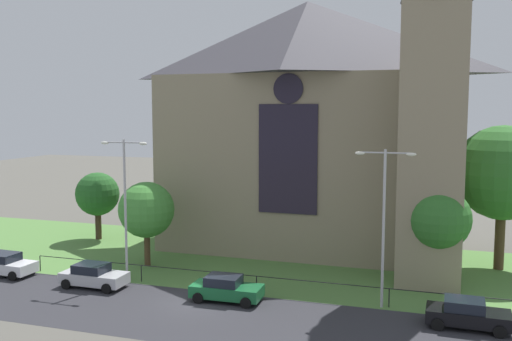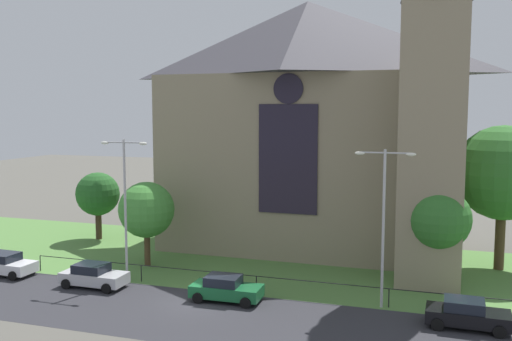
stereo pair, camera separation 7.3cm
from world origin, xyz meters
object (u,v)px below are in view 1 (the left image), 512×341
(tree_right_far, at_px, (503,173))
(streetlamp_near, at_px, (125,193))
(tree_left_near, at_px, (146,210))
(tree_left_far, at_px, (97,194))
(church_building, at_px, (314,122))
(tree_right_near, at_px, (439,220))
(parked_car_black, at_px, (467,314))
(streetlamp_far, at_px, (384,209))
(parked_car_green, at_px, (226,289))
(parked_car_white, at_px, (5,264))
(parked_car_silver, at_px, (94,276))

(tree_right_far, bearing_deg, streetlamp_near, -156.09)
(tree_left_near, relative_size, tree_left_far, 1.04)
(church_building, bearing_deg, tree_right_far, -10.09)
(tree_right_near, height_order, parked_car_black, tree_right_near)
(tree_right_far, height_order, streetlamp_far, tree_right_far)
(church_building, relative_size, streetlamp_near, 2.77)
(church_building, distance_m, streetlamp_far, 15.39)
(parked_car_green, xyz_separation_m, parked_car_black, (13.42, -0.08, 0.00))
(tree_right_near, xyz_separation_m, tree_left_far, (-28.30, 5.23, -0.41))
(tree_left_far, height_order, parked_car_green, tree_left_far)
(church_building, height_order, tree_left_near, church_building)
(parked_car_black, bearing_deg, tree_left_near, 167.10)
(parked_car_green, bearing_deg, church_building, 80.74)
(church_building, distance_m, parked_car_black, 20.95)
(streetlamp_near, distance_m, parked_car_green, 9.38)
(tree_right_near, height_order, tree_left_far, tree_right_near)
(tree_right_near, relative_size, parked_car_green, 1.52)
(tree_right_near, distance_m, tree_left_far, 28.78)
(streetlamp_near, relative_size, parked_car_green, 2.22)
(church_building, xyz_separation_m, tree_left_near, (-10.30, -9.28, -6.18))
(tree_left_near, distance_m, tree_right_far, 25.38)
(tree_left_far, relative_size, parked_car_black, 1.39)
(tree_right_near, relative_size, streetlamp_near, 0.69)
(parked_car_white, bearing_deg, tree_right_near, 14.38)
(streetlamp_far, bearing_deg, parked_car_black, -21.69)
(parked_car_silver, bearing_deg, streetlamp_far, 6.06)
(tree_right_far, xyz_separation_m, streetlamp_near, (-23.77, -10.54, -1.02))
(tree_right_near, relative_size, parked_car_silver, 1.53)
(tree_right_near, relative_size, parked_car_black, 1.52)
(parked_car_black, bearing_deg, church_building, 128.86)
(tree_right_far, xyz_separation_m, streetlamp_far, (-7.19, -10.54, -1.18))
(tree_right_far, bearing_deg, tree_right_near, -125.72)
(tree_left_near, relative_size, tree_right_near, 0.95)
(tree_right_near, height_order, parked_car_white, tree_right_near)
(parked_car_silver, xyz_separation_m, parked_car_black, (22.42, 0.05, 0.00))
(tree_right_near, distance_m, parked_car_white, 29.15)
(streetlamp_far, xyz_separation_m, parked_car_white, (-25.26, -1.39, -4.96))
(tree_left_far, xyz_separation_m, parked_car_silver, (7.39, -11.79, -3.22))
(streetlamp_far, xyz_separation_m, parked_car_green, (-8.91, -1.71, -4.96))
(tree_right_far, xyz_separation_m, parked_car_green, (-16.10, -12.25, -6.14))
(tree_left_far, xyz_separation_m, streetlamp_near, (8.71, -9.95, 1.90))
(parked_car_white, bearing_deg, tree_right_far, 22.36)
(tree_right_far, distance_m, streetlamp_far, 12.81)
(church_building, xyz_separation_m, tree_left_far, (-18.48, -3.08, -6.31))
(parked_car_silver, bearing_deg, tree_left_near, 82.10)
(tree_right_near, relative_size, parked_car_white, 1.51)
(tree_left_near, xyz_separation_m, tree_right_far, (24.30, 6.79, 2.80))
(tree_left_near, height_order, streetlamp_near, streetlamp_near)
(tree_right_far, relative_size, parked_car_silver, 2.44)
(church_building, bearing_deg, tree_left_near, -137.97)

